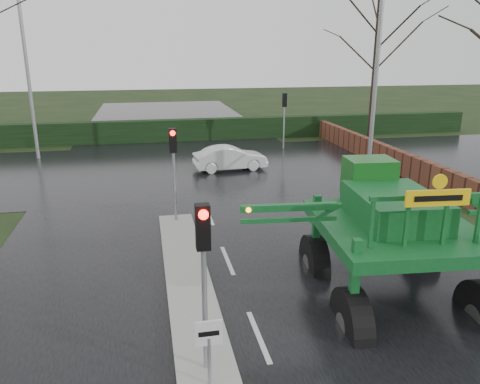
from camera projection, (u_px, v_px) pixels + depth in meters
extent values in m
plane|color=black|center=(259.00, 337.00, 10.41)|extent=(140.00, 140.00, 0.00)
cube|color=black|center=(203.00, 201.00, 19.78)|extent=(14.00, 80.00, 0.02)
cube|color=black|center=(189.00, 167.00, 25.41)|extent=(80.00, 12.00, 0.02)
cube|color=gray|center=(188.00, 277.00, 12.95)|extent=(1.20, 10.00, 0.16)
cube|color=black|center=(178.00, 130.00, 32.70)|extent=(44.00, 0.90, 1.50)
cube|color=#592D1E|center=(369.00, 149.00, 27.23)|extent=(0.40, 20.00, 1.20)
cylinder|color=gray|center=(209.00, 362.00, 8.57)|extent=(0.07, 0.07, 1.00)
cube|color=silver|center=(209.00, 333.00, 8.39)|extent=(0.50, 0.04, 0.50)
cube|color=black|center=(209.00, 334.00, 8.37)|extent=(0.38, 0.01, 0.10)
cylinder|color=gray|center=(205.00, 295.00, 8.72)|extent=(0.10, 0.10, 3.50)
cube|color=black|center=(203.00, 227.00, 8.32)|extent=(0.26, 0.22, 0.85)
sphere|color=#FF0C07|center=(203.00, 215.00, 8.12)|extent=(0.18, 0.18, 0.18)
cylinder|color=gray|center=(174.00, 178.00, 16.69)|extent=(0.10, 0.10, 3.50)
cube|color=black|center=(173.00, 141.00, 16.29)|extent=(0.26, 0.22, 0.85)
sphere|color=#FF0C07|center=(173.00, 133.00, 16.09)|extent=(0.18, 0.18, 0.18)
cylinder|color=gray|center=(284.00, 121.00, 29.89)|extent=(0.10, 0.10, 3.50)
cube|color=black|center=(285.00, 100.00, 29.50)|extent=(0.26, 0.22, 0.85)
sphere|color=#FF0C07|center=(284.00, 95.00, 29.54)|extent=(0.18, 0.18, 0.18)
cylinder|color=gray|center=(376.00, 75.00, 21.82)|extent=(0.20, 0.20, 10.00)
cylinder|color=gray|center=(27.00, 71.00, 26.10)|extent=(0.20, 0.20, 10.00)
cylinder|color=black|center=(375.00, 68.00, 31.11)|extent=(0.32, 0.32, 10.00)
cylinder|color=black|center=(270.00, 263.00, 11.93)|extent=(0.65, 1.84, 1.80)
cylinder|color=#595B56|center=(270.00, 263.00, 11.93)|extent=(0.59, 0.68, 0.63)
cube|color=#0D4D24|center=(271.00, 222.00, 11.61)|extent=(0.22, 0.22, 2.08)
cylinder|color=black|center=(392.00, 257.00, 12.28)|extent=(0.65, 1.84, 1.80)
cylinder|color=#595B56|center=(392.00, 257.00, 12.28)|extent=(0.59, 0.68, 0.63)
cube|color=#0D4D24|center=(396.00, 217.00, 11.96)|extent=(0.22, 0.22, 2.08)
cylinder|color=black|center=(300.00, 338.00, 8.85)|extent=(0.65, 1.84, 1.80)
cylinder|color=#595B56|center=(300.00, 338.00, 8.85)|extent=(0.59, 0.68, 0.63)
cube|color=#0D4D24|center=(303.00, 284.00, 8.52)|extent=(0.22, 0.22, 2.08)
cylinder|color=black|center=(462.00, 327.00, 9.20)|extent=(0.65, 1.84, 1.80)
cylinder|color=#595B56|center=(462.00, 327.00, 9.20)|extent=(0.59, 0.68, 0.63)
cube|color=#0D4D24|center=(470.00, 275.00, 8.87)|extent=(0.22, 0.22, 2.08)
cube|color=#0D4D24|center=(359.00, 220.00, 10.07)|extent=(4.15, 4.64, 0.32)
cube|color=#0D4D24|center=(358.00, 195.00, 10.09)|extent=(2.21, 2.87, 0.81)
cube|color=#145718|center=(334.00, 162.00, 11.72)|extent=(1.44, 1.20, 1.17)
cube|color=#0D4D24|center=(394.00, 179.00, 8.31)|extent=(2.71, 0.34, 0.11)
cube|color=#0D4D24|center=(227.00, 193.00, 9.18)|extent=(2.35, 0.37, 0.16)
sphere|color=orange|center=(176.00, 196.00, 8.98)|extent=(0.13, 0.13, 0.13)
cube|color=yellow|center=(403.00, 179.00, 7.94)|extent=(1.44, 0.18, 0.36)
cube|color=black|center=(403.00, 179.00, 7.94)|extent=(1.08, 0.10, 0.13)
cylinder|color=yellow|center=(405.00, 159.00, 7.84)|extent=(0.33, 0.06, 0.32)
imported|color=silver|center=(230.00, 170.00, 24.90)|extent=(3.95, 1.66, 1.27)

